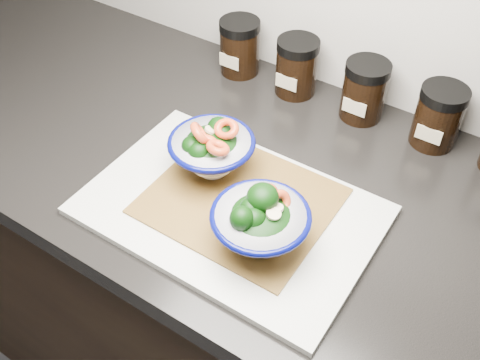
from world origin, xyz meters
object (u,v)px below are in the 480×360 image
Objects in this scene: cutting_board at (230,210)px; spice_jar_a at (240,47)px; spice_jar_c at (364,90)px; bowl_left at (212,150)px; bowl_right at (260,223)px; spice_jar_d at (438,116)px; spice_jar_b at (297,67)px.

spice_jar_a reaches higher than cutting_board.
spice_jar_c is at bearing 78.91° from cutting_board.
cutting_board is 0.10m from bowl_left.
cutting_board is at bearing 153.70° from bowl_right.
spice_jar_d is at bearing 58.87° from cutting_board.
cutting_board is 0.10m from bowl_right.
spice_jar_a is at bearing 180.00° from spice_jar_c.
spice_jar_a is at bearing 180.00° from spice_jar_b.
cutting_board is 3.12× the size of bowl_right.
spice_jar_d is at bearing 71.31° from bowl_right.
bowl_left is at bearing -133.62° from spice_jar_d.
bowl_right is (0.08, -0.04, 0.06)m from cutting_board.
spice_jar_a is (-0.14, 0.29, -0.00)m from bowl_left.
cutting_board is at bearing -121.13° from spice_jar_d.
bowl_left reaches higher than spice_jar_c.
spice_jar_d is at bearing 0.00° from spice_jar_c.
bowl_left is at bearing 148.62° from bowl_right.
spice_jar_a is 1.00× the size of spice_jar_d.
bowl_left reaches higher than spice_jar_d.
spice_jar_d is at bearing 46.38° from bowl_left.
bowl_left reaches higher than spice_jar_b.
spice_jar_a is (-0.21, 0.34, 0.05)m from cutting_board.
cutting_board is 0.40m from spice_jar_a.
spice_jar_c is at bearing 180.00° from spice_jar_d.
spice_jar_b is (-0.07, 0.34, 0.05)m from cutting_board.
spice_jar_d reaches higher than cutting_board.
cutting_board is at bearing -58.91° from spice_jar_a.
bowl_right is 0.41m from spice_jar_b.
bowl_right is at bearing -26.30° from cutting_board.
bowl_left is 0.17m from bowl_right.
spice_jar_a is 1.00× the size of spice_jar_b.
spice_jar_d is at bearing 0.00° from spice_jar_a.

